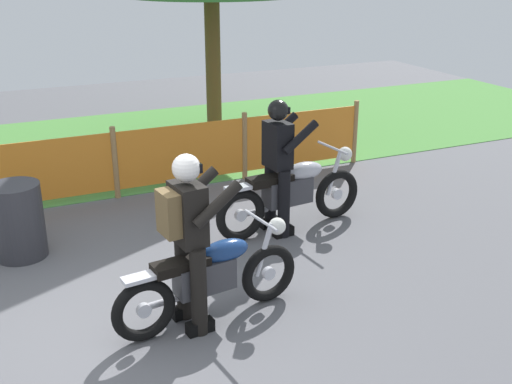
% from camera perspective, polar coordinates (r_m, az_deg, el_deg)
% --- Properties ---
extents(ground, '(24.00, 24.00, 0.02)m').
position_cam_1_polar(ground, '(6.05, -14.70, -12.86)').
color(ground, '#5B5B60').
extents(grass_verge, '(24.00, 5.04, 0.01)m').
position_cam_1_polar(grass_verge, '(11.47, -20.09, 3.00)').
color(grass_verge, '#4C8C3D').
rests_on(grass_verge, ground).
extents(barrier_fence, '(10.04, 0.08, 1.05)m').
position_cam_1_polar(barrier_fence, '(8.91, -19.01, 1.80)').
color(barrier_fence, '#997547').
rests_on(barrier_fence, ground).
extents(motorcycle_lead, '(1.93, 0.57, 0.92)m').
position_cam_1_polar(motorcycle_lead, '(5.93, -4.19, -7.77)').
color(motorcycle_lead, black).
rests_on(motorcycle_lead, ground).
extents(motorcycle_trailing, '(2.10, 0.62, 0.99)m').
position_cam_1_polar(motorcycle_trailing, '(7.84, 3.29, -0.06)').
color(motorcycle_trailing, black).
rests_on(motorcycle_trailing, ground).
extents(rider_lead, '(0.72, 0.60, 1.69)m').
position_cam_1_polar(rider_lead, '(5.62, -6.22, -3.75)').
color(rider_lead, black).
rests_on(rider_lead, ground).
extents(rider_trailing, '(0.60, 0.59, 1.69)m').
position_cam_1_polar(rider_trailing, '(7.59, 2.07, 2.73)').
color(rider_trailing, black).
rests_on(rider_trailing, ground).
extents(oil_drum, '(0.58, 0.58, 0.88)m').
position_cam_1_polar(oil_drum, '(7.61, -20.91, -2.49)').
color(oil_drum, '#2D2D33').
rests_on(oil_drum, ground).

